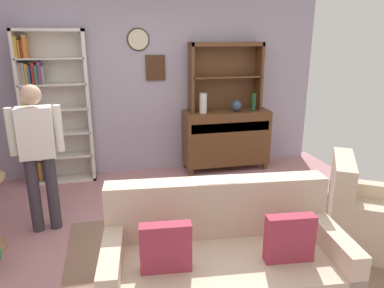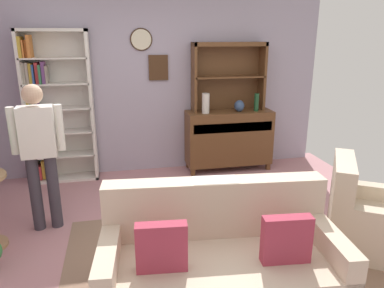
# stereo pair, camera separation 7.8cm
# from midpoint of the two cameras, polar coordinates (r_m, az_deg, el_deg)

# --- Properties ---
(ground_plane) EXTENTS (5.40, 4.60, 0.02)m
(ground_plane) POSITION_cam_midpoint_polar(r_m,az_deg,el_deg) (3.86, -1.39, -14.73)
(ground_plane) COLOR #B27A7F
(wall_back) EXTENTS (5.00, 0.09, 2.80)m
(wall_back) POSITION_cam_midpoint_polar(r_m,az_deg,el_deg) (5.43, -6.25, 10.32)
(wall_back) COLOR #A399AD
(wall_back) RESTS_ON ground_plane
(area_rug) EXTENTS (2.79, 1.74, 0.01)m
(area_rug) POSITION_cam_midpoint_polar(r_m,az_deg,el_deg) (3.65, 2.84, -16.55)
(area_rug) COLOR #846651
(area_rug) RESTS_ON ground_plane
(bookshelf) EXTENTS (0.90, 0.30, 2.10)m
(bookshelf) POSITION_cam_midpoint_polar(r_m,az_deg,el_deg) (5.32, -21.89, 5.19)
(bookshelf) COLOR silver
(bookshelf) RESTS_ON ground_plane
(sideboard) EXTENTS (1.30, 0.45, 0.92)m
(sideboard) POSITION_cam_midpoint_polar(r_m,az_deg,el_deg) (5.56, 4.99, 1.12)
(sideboard) COLOR brown
(sideboard) RESTS_ON ground_plane
(sideboard_hutch) EXTENTS (1.10, 0.26, 1.00)m
(sideboard_hutch) POSITION_cam_midpoint_polar(r_m,az_deg,el_deg) (5.48, 4.91, 12.05)
(sideboard_hutch) COLOR brown
(sideboard_hutch) RESTS_ON sideboard
(vase_tall) EXTENTS (0.11, 0.11, 0.29)m
(vase_tall) POSITION_cam_midpoint_polar(r_m,az_deg,el_deg) (5.26, 1.35, 6.48)
(vase_tall) COLOR beige
(vase_tall) RESTS_ON sideboard
(vase_round) EXTENTS (0.15, 0.15, 0.17)m
(vase_round) POSITION_cam_midpoint_polar(r_m,az_deg,el_deg) (5.43, 6.66, 6.05)
(vase_round) COLOR #33476B
(vase_round) RESTS_ON sideboard
(bottle_wine) EXTENTS (0.07, 0.07, 0.27)m
(bottle_wine) POSITION_cam_midpoint_polar(r_m,az_deg,el_deg) (5.50, 9.32, 6.59)
(bottle_wine) COLOR #194223
(bottle_wine) RESTS_ON sideboard
(couch_floral) EXTENTS (1.88, 1.03, 0.90)m
(couch_floral) POSITION_cam_midpoint_polar(r_m,az_deg,el_deg) (2.96, 4.11, -18.29)
(couch_floral) COLOR beige
(couch_floral) RESTS_ON ground_plane
(armchair_floral) EXTENTS (1.06, 1.05, 0.88)m
(armchair_floral) POSITION_cam_midpoint_polar(r_m,az_deg,el_deg) (3.97, 25.30, -10.60)
(armchair_floral) COLOR beige
(armchair_floral) RESTS_ON ground_plane
(person_reading) EXTENTS (0.53, 0.23, 1.56)m
(person_reading) POSITION_cam_midpoint_polar(r_m,az_deg,el_deg) (3.98, -23.78, -0.73)
(person_reading) COLOR #38333D
(person_reading) RESTS_ON ground_plane
(coffee_table) EXTENTS (0.80, 0.50, 0.42)m
(coffee_table) POSITION_cam_midpoint_polar(r_m,az_deg,el_deg) (3.74, 1.21, -9.49)
(coffee_table) COLOR brown
(coffee_table) RESTS_ON ground_plane
(book_stack) EXTENTS (0.19, 0.16, 0.06)m
(book_stack) POSITION_cam_midpoint_polar(r_m,az_deg,el_deg) (3.76, 2.31, -7.79)
(book_stack) COLOR gray
(book_stack) RESTS_ON coffee_table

